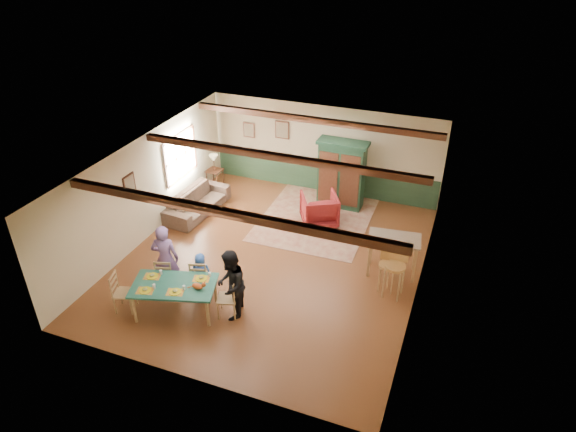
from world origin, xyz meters
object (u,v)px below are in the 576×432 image
(person_woman, at_px, (231,285))
(person_man, at_px, (165,258))
(sofa, at_px, (197,202))
(dining_chair_end_right, at_px, (227,297))
(table_lamp, at_px, (214,162))
(cat, at_px, (197,286))
(end_table, at_px, (215,178))
(armoire, at_px, (341,174))
(bar_stool_left, at_px, (387,270))
(armchair, at_px, (319,209))
(bar_stool_right, at_px, (395,272))
(dining_chair_end_left, at_px, (124,292))
(dining_table, at_px, (176,298))
(person_child, at_px, (201,273))
(dining_chair_far_left, at_px, (166,274))
(counter_table, at_px, (392,255))
(dining_chair_far_right, at_px, (201,276))

(person_woman, bearing_deg, person_man, -115.87)
(sofa, bearing_deg, person_woman, -136.68)
(dining_chair_end_right, distance_m, person_man, 1.72)
(dining_chair_end_right, xyz_separation_m, table_lamp, (-3.09, 5.28, 0.34))
(cat, bearing_deg, end_table, 98.38)
(armoire, height_order, end_table, armoire)
(table_lamp, bearing_deg, sofa, -79.30)
(dining_chair_end_right, height_order, person_man, person_man)
(sofa, relative_size, bar_stool_left, 2.05)
(armchair, height_order, bar_stool_right, bar_stool_right)
(dining_chair_end_left, distance_m, dining_chair_end_right, 2.22)
(person_woman, height_order, end_table, person_woman)
(armchair, height_order, end_table, armchair)
(dining_table, distance_m, armoire, 6.13)
(person_child, relative_size, bar_stool_right, 0.75)
(table_lamp, bearing_deg, end_table, 0.00)
(armoire, bearing_deg, end_table, -176.54)
(dining_chair_end_right, relative_size, armoire, 0.46)
(dining_chair_far_left, xyz_separation_m, counter_table, (4.58, 2.46, 0.04))
(dining_table, relative_size, table_lamp, 3.48)
(dining_chair_far_left, xyz_separation_m, dining_chair_end_right, (1.63, -0.24, 0.00))
(cat, bearing_deg, person_child, 99.46)
(person_woman, height_order, armoire, armoire)
(sofa, relative_size, end_table, 4.10)
(dining_chair_far_left, relative_size, dining_chair_far_right, 1.00)
(person_man, xyz_separation_m, person_child, (0.74, 0.22, -0.35))
(dining_table, xyz_separation_m, table_lamp, (-2.02, 5.59, 0.43))
(armoire, relative_size, table_lamp, 4.03)
(armchair, xyz_separation_m, counter_table, (2.30, -1.57, 0.06))
(dining_chair_end_left, xyz_separation_m, sofa, (-0.65, 4.25, -0.13))
(dining_chair_end_right, relative_size, counter_table, 0.77)
(person_woman, relative_size, table_lamp, 3.19)
(dining_chair_far_right, relative_size, dining_chair_end_right, 1.00)
(dining_table, height_order, dining_chair_far_right, dining_chair_far_right)
(person_child, bearing_deg, dining_chair_end_right, 133.15)
(bar_stool_right, bearing_deg, armoire, 127.93)
(cat, bearing_deg, person_woman, 8.13)
(cat, relative_size, armoire, 0.17)
(dining_chair_far_left, height_order, bar_stool_right, bar_stool_right)
(counter_table, height_order, bar_stool_right, bar_stool_right)
(counter_table, bearing_deg, end_table, 156.95)
(dining_chair_end_right, xyz_separation_m, counter_table, (2.95, 2.71, 0.04))
(person_child, bearing_deg, dining_chair_end_left, 27.30)
(person_man, bearing_deg, dining_chair_end_left, 46.85)
(dining_table, distance_m, bar_stool_left, 4.66)
(end_table, xyz_separation_m, bar_stool_right, (6.23, -3.40, 0.37))
(cat, bearing_deg, bar_stool_left, 16.88)
(person_woman, bearing_deg, dining_chair_far_right, -130.27)
(person_man, distance_m, counter_table, 5.20)
(dining_chair_far_right, xyz_separation_m, person_woman, (0.98, -0.43, 0.34))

